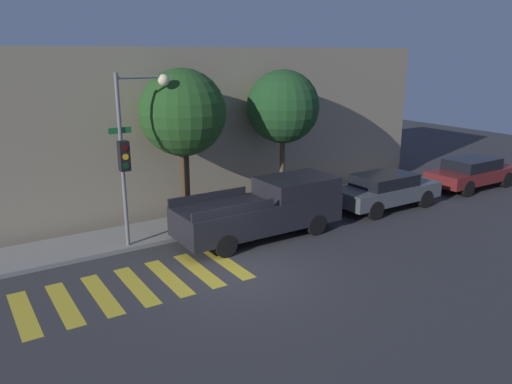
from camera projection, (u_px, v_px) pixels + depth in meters
name	position (u px, v px, depth m)	size (l,w,h in m)	color
ground_plane	(238.00, 273.00, 14.12)	(60.00, 60.00, 0.00)	#333335
sidewalk	(176.00, 228.00, 17.57)	(26.00, 2.15, 0.14)	gray
building_row	(128.00, 126.00, 20.37)	(26.00, 6.00, 6.23)	gray
crosswalk	(136.00, 286.00, 13.37)	(6.02, 2.60, 0.00)	gold
traffic_light_pole	(133.00, 139.00, 15.04)	(2.00, 0.56, 5.47)	slate
pickup_truck	(266.00, 208.00, 16.79)	(5.71, 1.98, 1.88)	black
sedan_near_corner	(385.00, 190.00, 19.82)	(4.53, 1.87, 1.41)	#4C5156
sedan_middle	(472.00, 172.00, 22.76)	(4.64, 1.80, 1.40)	maroon
tree_near_corner	(183.00, 113.00, 16.84)	(2.96, 2.96, 5.55)	#42301E
tree_midblock	(283.00, 107.00, 19.02)	(2.79, 2.79, 5.43)	brown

